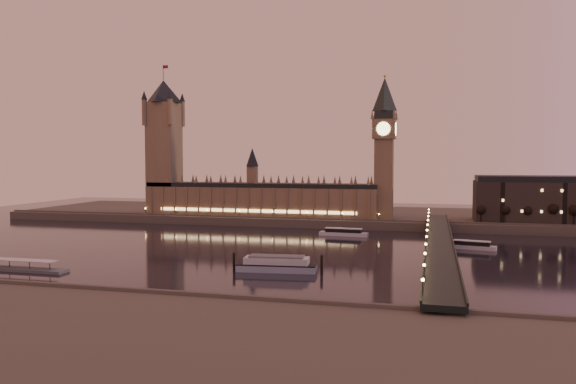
{
  "coord_description": "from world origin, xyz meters",
  "views": [
    {
      "loc": [
        88.53,
        -289.0,
        49.53
      ],
      "look_at": [
        4.57,
        35.0,
        29.85
      ],
      "focal_mm": 35.0,
      "sensor_mm": 36.0,
      "label": 1
    }
  ],
  "objects_px": {
    "cruise_boat_a": "(344,232)",
    "pontoon_pier": "(21,268)",
    "cruise_boat_b": "(472,245)",
    "moored_barge": "(277,264)"
  },
  "relations": [
    {
      "from": "pontoon_pier",
      "to": "cruise_boat_b",
      "type": "bearing_deg",
      "value": 29.74
    },
    {
      "from": "cruise_boat_a",
      "to": "cruise_boat_b",
      "type": "xyz_separation_m",
      "value": [
        76.72,
        -35.5,
        -0.12
      ]
    },
    {
      "from": "moored_barge",
      "to": "pontoon_pier",
      "type": "distance_m",
      "value": 113.78
    },
    {
      "from": "cruise_boat_b",
      "to": "moored_barge",
      "type": "relative_size",
      "value": 0.65
    },
    {
      "from": "cruise_boat_a",
      "to": "pontoon_pier",
      "type": "distance_m",
      "value": 191.82
    },
    {
      "from": "cruise_boat_a",
      "to": "cruise_boat_b",
      "type": "relative_size",
      "value": 1.2
    },
    {
      "from": "cruise_boat_b",
      "to": "pontoon_pier",
      "type": "xyz_separation_m",
      "value": [
        -198.0,
        -113.11,
        -0.82
      ]
    },
    {
      "from": "pontoon_pier",
      "to": "cruise_boat_a",
      "type": "bearing_deg",
      "value": 50.78
    },
    {
      "from": "cruise_boat_a",
      "to": "pontoon_pier",
      "type": "bearing_deg",
      "value": -125.43
    },
    {
      "from": "cruise_boat_a",
      "to": "pontoon_pier",
      "type": "height_order",
      "value": "pontoon_pier"
    }
  ]
}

